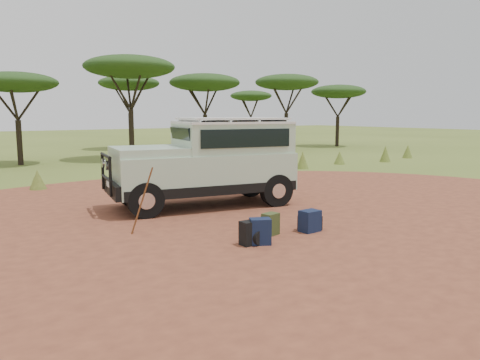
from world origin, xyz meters
TOP-DOWN VIEW (x-y plane):
  - ground at (0.00, 0.00)m, footprint 140.00×140.00m
  - dirt_clearing at (0.00, 0.00)m, footprint 23.00×23.00m
  - grass_fringe at (0.12, 8.67)m, footprint 36.60×1.60m
  - acacia_treeline at (0.75, 19.81)m, footprint 46.70×13.20m
  - safari_vehicle at (0.50, 3.21)m, footprint 5.54×3.00m
  - walking_staff at (-2.42, 1.25)m, footprint 0.50×0.27m
  - backpack_black at (-0.98, -0.85)m, footprint 0.37×0.27m
  - backpack_navy at (-0.78, -0.94)m, footprint 0.51×0.46m
  - backpack_olive at (-0.13, -0.47)m, footprint 0.40×0.33m
  - duffel_navy at (0.79, -0.75)m, footprint 0.46×0.35m
  - hard_case at (0.90, -0.64)m, footprint 0.50×0.37m
  - stuff_sack at (-0.86, -0.88)m, footprint 0.40×0.40m
  - safari_hat at (0.90, -0.64)m, footprint 0.34×0.34m

SIDE VIEW (x-z plane):
  - ground at x=0.00m, z-range 0.00..0.00m
  - dirt_clearing at x=0.00m, z-range 0.00..0.01m
  - stuff_sack at x=-0.86m, z-range 0.00..0.34m
  - hard_case at x=0.90m, z-range 0.00..0.34m
  - backpack_olive at x=-0.13m, z-range 0.00..0.49m
  - duffel_navy at x=0.79m, z-range 0.00..0.50m
  - backpack_black at x=-0.98m, z-range 0.00..0.50m
  - backpack_navy at x=-0.78m, z-range 0.00..0.55m
  - safari_hat at x=0.90m, z-range 0.32..0.42m
  - grass_fringe at x=0.12m, z-range -0.05..0.85m
  - walking_staff at x=-2.42m, z-range 0.00..1.51m
  - safari_vehicle at x=0.50m, z-range -0.04..2.52m
  - acacia_treeline at x=0.75m, z-range 1.74..8.00m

